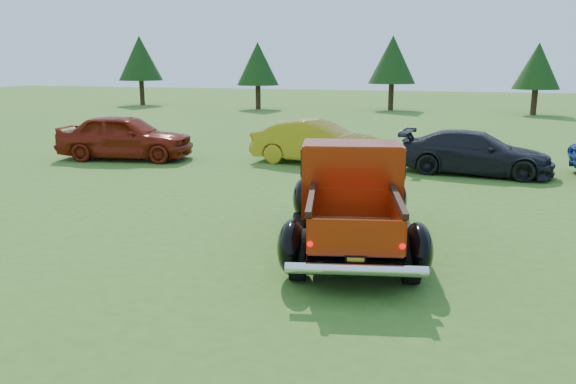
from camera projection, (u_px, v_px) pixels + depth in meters
The scene contains 9 objects.
ground at pixel (305, 261), 9.07m from camera, with size 120.00×120.00×0.00m, color #3D651D.
tree_far_west at pixel (140, 58), 42.75m from camera, with size 3.33×3.33×5.20m.
tree_west at pixel (258, 64), 38.88m from camera, with size 2.94×2.94×4.60m.
tree_mid_left at pixel (392, 60), 37.95m from camera, with size 3.20×3.20×5.00m.
tree_mid_right at pixel (537, 66), 34.38m from camera, with size 2.82×2.82×4.40m.
pickup_truck at pixel (351, 195), 9.91m from camera, with size 3.14×5.08×1.78m.
show_car_red at pixel (125, 137), 18.61m from camera, with size 1.77×4.41×1.50m, color maroon.
show_car_yellow at pixel (317, 142), 17.84m from camera, with size 1.44×4.14×1.36m, color #AB8816.
show_car_grey at pixel (475, 153), 16.13m from camera, with size 1.73×4.25×1.23m, color black.
Camera 1 is at (2.40, -8.25, 3.11)m, focal length 35.00 mm.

